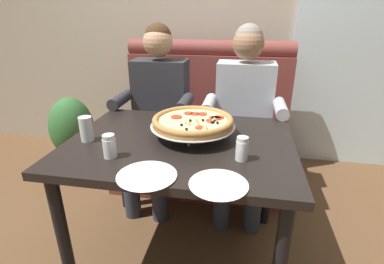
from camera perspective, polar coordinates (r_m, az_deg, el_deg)
ground_plane at (r=1.89m, az=-1.98°, el=-22.33°), size 16.00×16.00×0.00m
back_wall_with_window at (r=2.80m, az=4.54°, el=23.79°), size 6.00×0.12×2.80m
window_panel at (r=2.86m, az=31.83°, el=20.73°), size 1.10×0.02×2.80m
booth_bench at (r=2.42m, az=2.38°, el=-0.30°), size 1.39×0.78×1.13m
dining_table at (r=1.51m, az=-2.30°, el=-4.94°), size 1.14×0.86×0.73m
diner_left at (r=2.13m, az=-6.90°, el=5.28°), size 0.54×0.64×1.27m
diner_right at (r=2.04m, az=10.19°, el=4.31°), size 0.54×0.64×1.27m
pizza at (r=1.49m, az=0.20°, el=2.07°), size 0.44×0.44×0.12m
shaker_parmesan at (r=1.34m, az=-15.98°, el=-3.02°), size 0.06×0.06×0.11m
shaker_pepper_flakes at (r=1.28m, az=9.85°, el=-3.57°), size 0.06×0.06×0.11m
plate_near_left at (r=1.17m, az=-8.95°, el=-8.25°), size 0.24×0.24×0.02m
plate_near_right at (r=1.11m, az=5.28°, el=-10.00°), size 0.23×0.23×0.02m
drinking_glass at (r=1.54m, az=-20.16°, el=0.33°), size 0.06×0.06×0.13m
potted_plant at (r=2.64m, az=-22.51°, el=-0.27°), size 0.36×0.36×0.70m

